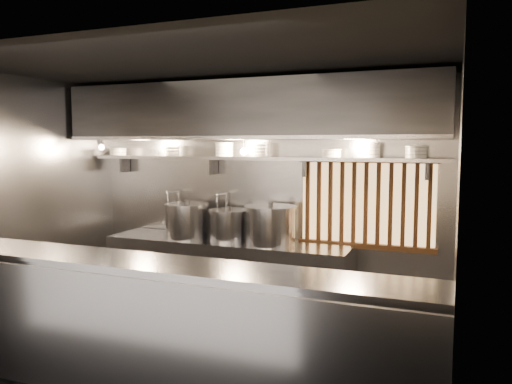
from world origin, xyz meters
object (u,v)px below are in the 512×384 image
Objects in this scene: heat_lamp at (101,143)px; stock_pot_right at (187,220)px; pendant_bulb at (244,152)px; stock_pot_mid at (270,225)px; stock_pot_left at (228,225)px.

heat_lamp is 1.46m from stock_pot_right.
heat_lamp reaches higher than pendant_bulb.
stock_pot_mid reaches higher than stock_pot_right.
stock_pot_right is (-0.53, -0.05, 0.03)m from stock_pot_left.
stock_pot_right is at bearing -171.31° from pendant_bulb.
stock_pot_right is (-1.09, -0.01, -0.01)m from stock_pot_mid.
heat_lamp is at bearing -167.48° from stock_pot_right.
stock_pot_mid is (2.17, 0.25, -0.94)m from heat_lamp.
heat_lamp is at bearing -173.50° from stock_pot_mid.
pendant_bulb is 0.26× the size of stock_pot_right.
heat_lamp reaches higher than stock_pot_left.
stock_pot_mid is at bearing 0.37° from stock_pot_right.
heat_lamp is 2.38m from stock_pot_mid.
pendant_bulb reaches higher than stock_pot_right.
stock_pot_left is at bearing -161.94° from pendant_bulb.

